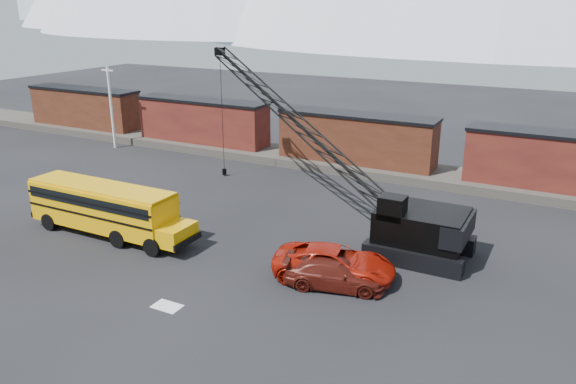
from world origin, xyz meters
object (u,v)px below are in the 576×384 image
(school_bus, at_px, (107,208))
(maroon_suv, at_px, (335,273))
(crawler_crane, at_px, (295,121))
(red_pickup, at_px, (334,263))

(school_bus, height_order, maroon_suv, school_bus)
(school_bus, xyz_separation_m, crawler_crane, (7.93, 9.89, 4.40))
(school_bus, xyz_separation_m, red_pickup, (14.73, 1.11, -0.91))
(red_pickup, height_order, crawler_crane, crawler_crane)
(school_bus, height_order, red_pickup, school_bus)
(school_bus, distance_m, crawler_crane, 13.42)
(maroon_suv, bearing_deg, crawler_crane, 22.42)
(maroon_suv, height_order, crawler_crane, crawler_crane)
(red_pickup, xyz_separation_m, maroon_suv, (0.39, -0.80, -0.13))
(red_pickup, height_order, maroon_suv, red_pickup)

